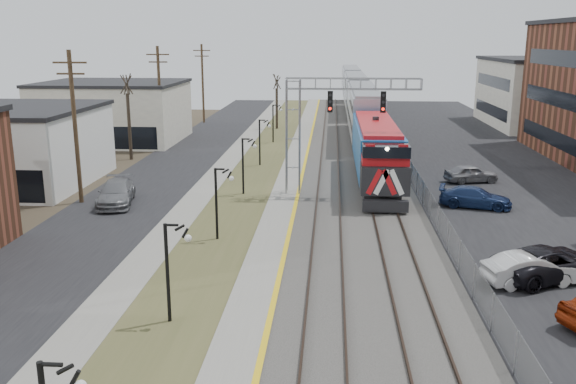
# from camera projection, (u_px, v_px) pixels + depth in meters

# --- Properties ---
(street_west) EXTENTS (7.00, 120.00, 0.04)m
(street_west) POSITION_uv_depth(u_px,v_px,m) (165.00, 172.00, 50.23)
(street_west) COLOR black
(street_west) RESTS_ON ground
(sidewalk) EXTENTS (2.00, 120.00, 0.08)m
(sidewalk) POSITION_uv_depth(u_px,v_px,m) (219.00, 172.00, 49.91)
(sidewalk) COLOR gray
(sidewalk) RESTS_ON ground
(grass_median) EXTENTS (4.00, 120.00, 0.06)m
(grass_median) POSITION_uv_depth(u_px,v_px,m) (256.00, 173.00, 49.70)
(grass_median) COLOR #4B4D29
(grass_median) RESTS_ON ground
(platform) EXTENTS (2.00, 120.00, 0.24)m
(platform) POSITION_uv_depth(u_px,v_px,m) (292.00, 172.00, 49.47)
(platform) COLOR gray
(platform) RESTS_ON ground
(ballast_bed) EXTENTS (8.00, 120.00, 0.20)m
(ballast_bed) POSITION_uv_depth(u_px,v_px,m) (354.00, 173.00, 49.13)
(ballast_bed) COLOR #595651
(ballast_bed) RESTS_ON ground
(parking_lot) EXTENTS (16.00, 120.00, 0.04)m
(parking_lot) POSITION_uv_depth(u_px,v_px,m) (506.00, 177.00, 48.32)
(parking_lot) COLOR black
(parking_lot) RESTS_ON ground
(platform_edge) EXTENTS (0.24, 120.00, 0.01)m
(platform_edge) POSITION_uv_depth(u_px,v_px,m) (303.00, 171.00, 49.38)
(platform_edge) COLOR gold
(platform_edge) RESTS_ON platform
(track_near) EXTENTS (1.58, 120.00, 0.15)m
(track_near) POSITION_uv_depth(u_px,v_px,m) (329.00, 171.00, 49.23)
(track_near) COLOR #2D2119
(track_near) RESTS_ON ballast_bed
(track_far) EXTENTS (1.58, 120.00, 0.15)m
(track_far) POSITION_uv_depth(u_px,v_px,m) (373.00, 172.00, 48.98)
(track_far) COLOR #2D2119
(track_far) RESTS_ON ballast_bed
(train) EXTENTS (3.00, 85.85, 5.33)m
(train) POSITION_uv_depth(u_px,v_px,m) (358.00, 99.00, 79.78)
(train) COLOR #13539B
(train) RESTS_ON ground
(signal_gantry) EXTENTS (9.00, 1.07, 8.15)m
(signal_gantry) POSITION_uv_depth(u_px,v_px,m) (318.00, 116.00, 41.20)
(signal_gantry) COLOR gray
(signal_gantry) RESTS_ON ground
(lampposts) EXTENTS (0.14, 62.14, 4.00)m
(lampposts) POSITION_uv_depth(u_px,v_px,m) (217.00, 203.00, 33.06)
(lampposts) COLOR black
(lampposts) RESTS_ON ground
(utility_poles) EXTENTS (0.28, 80.28, 10.00)m
(utility_poles) POSITION_uv_depth(u_px,v_px,m) (75.00, 128.00, 39.54)
(utility_poles) COLOR #4C3823
(utility_poles) RESTS_ON ground
(fence) EXTENTS (0.04, 120.00, 1.60)m
(fence) POSITION_uv_depth(u_px,v_px,m) (407.00, 166.00, 48.67)
(fence) COLOR gray
(fence) RESTS_ON ground
(bare_trees) EXTENTS (12.30, 42.30, 5.95)m
(bare_trees) POSITION_uv_depth(u_px,v_px,m) (163.00, 132.00, 53.43)
(bare_trees) COLOR #382D23
(bare_trees) RESTS_ON ground
(car_lot_b) EXTENTS (4.46, 2.47, 1.39)m
(car_lot_b) POSITION_uv_depth(u_px,v_px,m) (530.00, 270.00, 27.02)
(car_lot_b) COLOR silver
(car_lot_b) RESTS_ON ground
(car_lot_c) EXTENTS (5.96, 4.52, 1.50)m
(car_lot_c) POSITION_uv_depth(u_px,v_px,m) (549.00, 264.00, 27.65)
(car_lot_c) COLOR black
(car_lot_c) RESTS_ON ground
(car_lot_d) EXTENTS (4.87, 2.90, 1.32)m
(car_lot_d) POSITION_uv_depth(u_px,v_px,m) (475.00, 198.00, 39.40)
(car_lot_d) COLOR navy
(car_lot_d) RESTS_ON ground
(car_lot_e) EXTENTS (4.27, 2.53, 1.36)m
(car_lot_e) POSITION_uv_depth(u_px,v_px,m) (471.00, 174.00, 46.27)
(car_lot_e) COLOR slate
(car_lot_e) RESTS_ON ground
(car_street_b) EXTENTS (3.19, 5.59, 1.53)m
(car_street_b) POSITION_uv_depth(u_px,v_px,m) (116.00, 193.00, 40.12)
(car_street_b) COLOR slate
(car_street_b) RESTS_ON ground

